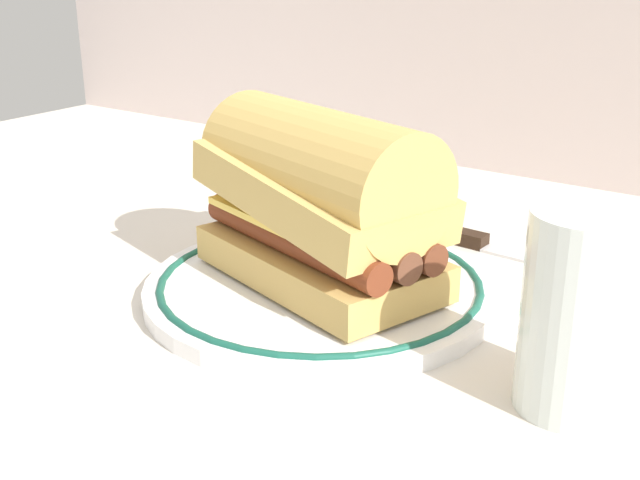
# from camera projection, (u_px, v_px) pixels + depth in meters

# --- Properties ---
(ground_plane) EXTENTS (1.50, 1.50, 0.00)m
(ground_plane) POSITION_uv_depth(u_px,v_px,m) (322.00, 316.00, 0.58)
(ground_plane) COLOR beige
(plate) EXTENTS (0.26, 0.26, 0.01)m
(plate) POSITION_uv_depth(u_px,v_px,m) (320.00, 287.00, 0.61)
(plate) COLOR white
(plate) RESTS_ON ground_plane
(sausage_sandwich) EXTENTS (0.21, 0.15, 0.13)m
(sausage_sandwich) POSITION_uv_depth(u_px,v_px,m) (320.00, 198.00, 0.58)
(sausage_sandwich) COLOR tan
(sausage_sandwich) RESTS_ON plate
(drinking_glass) EXTENTS (0.06, 0.06, 0.12)m
(drinking_glass) POSITION_uv_depth(u_px,v_px,m) (577.00, 326.00, 0.45)
(drinking_glass) COLOR silver
(drinking_glass) RESTS_ON ground_plane
(butter_knife) EXTENTS (0.16, 0.03, 0.01)m
(butter_knife) POSITION_uv_depth(u_px,v_px,m) (496.00, 247.00, 0.69)
(butter_knife) COLOR silver
(butter_knife) RESTS_ON ground_plane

